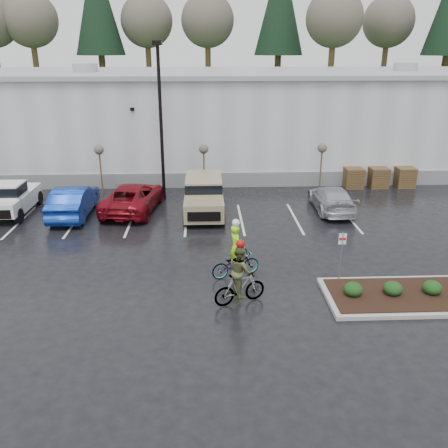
{
  "coord_description": "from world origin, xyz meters",
  "views": [
    {
      "loc": [
        -1.47,
        -16.44,
        8.83
      ],
      "look_at": [
        -0.61,
        3.78,
        1.3
      ],
      "focal_mm": 38.0,
      "sensor_mm": 36.0,
      "label": 1
    }
  ],
  "objects_px": {
    "pickup_white": "(12,196)",
    "car_blue": "(74,201)",
    "pallet_stack_b": "(378,177)",
    "lamppost": "(160,106)",
    "pallet_stack_c": "(405,177)",
    "sapling_mid": "(204,152)",
    "pallet_stack_a": "(353,178)",
    "sapling_east": "(322,151)",
    "cyclist_olive": "(240,281)",
    "car_red": "(133,197)",
    "car_far_silver": "(332,199)",
    "cyclist_hivis": "(236,259)",
    "fire_lane_sign": "(341,252)",
    "suv_tan": "(204,197)",
    "sapling_west": "(99,153)"
  },
  "relations": [
    {
      "from": "fire_lane_sign",
      "to": "suv_tan",
      "type": "relative_size",
      "value": 0.43
    },
    {
      "from": "car_blue",
      "to": "lamppost",
      "type": "bearing_deg",
      "value": -148.36
    },
    {
      "from": "car_far_silver",
      "to": "suv_tan",
      "type": "bearing_deg",
      "value": 3.69
    },
    {
      "from": "fire_lane_sign",
      "to": "cyclist_hivis",
      "type": "distance_m",
      "value": 4.2
    },
    {
      "from": "sapling_west",
      "to": "car_far_silver",
      "type": "distance_m",
      "value": 14.44
    },
    {
      "from": "pallet_stack_a",
      "to": "car_red",
      "type": "height_order",
      "value": "car_red"
    },
    {
      "from": "cyclist_olive",
      "to": "pallet_stack_a",
      "type": "bearing_deg",
      "value": -51.14
    },
    {
      "from": "sapling_mid",
      "to": "car_blue",
      "type": "distance_m",
      "value": 8.51
    },
    {
      "from": "fire_lane_sign",
      "to": "sapling_mid",
      "type": "bearing_deg",
      "value": 112.49
    },
    {
      "from": "pallet_stack_b",
      "to": "car_red",
      "type": "distance_m",
      "value": 16.35
    },
    {
      "from": "cyclist_hivis",
      "to": "car_blue",
      "type": "bearing_deg",
      "value": 27.16
    },
    {
      "from": "pallet_stack_a",
      "to": "pallet_stack_b",
      "type": "distance_m",
      "value": 1.7
    },
    {
      "from": "fire_lane_sign",
      "to": "car_blue",
      "type": "height_order",
      "value": "fire_lane_sign"
    },
    {
      "from": "lamppost",
      "to": "suv_tan",
      "type": "distance_m",
      "value": 6.11
    },
    {
      "from": "car_blue",
      "to": "cyclist_hivis",
      "type": "height_order",
      "value": "cyclist_hivis"
    },
    {
      "from": "sapling_east",
      "to": "pickup_white",
      "type": "bearing_deg",
      "value": -169.88
    },
    {
      "from": "pallet_stack_c",
      "to": "fire_lane_sign",
      "type": "bearing_deg",
      "value": -120.72
    },
    {
      "from": "car_red",
      "to": "car_far_silver",
      "type": "relative_size",
      "value": 1.18
    },
    {
      "from": "car_far_silver",
      "to": "cyclist_hivis",
      "type": "xyz_separation_m",
      "value": [
        -6.07,
        -8.21,
        0.06
      ]
    },
    {
      "from": "lamppost",
      "to": "pallet_stack_a",
      "type": "distance_m",
      "value": 13.61
    },
    {
      "from": "pallet_stack_b",
      "to": "car_red",
      "type": "height_order",
      "value": "car_red"
    },
    {
      "from": "pallet_stack_b",
      "to": "fire_lane_sign",
      "type": "height_order",
      "value": "fire_lane_sign"
    },
    {
      "from": "fire_lane_sign",
      "to": "cyclist_olive",
      "type": "height_order",
      "value": "cyclist_olive"
    },
    {
      "from": "pallet_stack_a",
      "to": "fire_lane_sign",
      "type": "relative_size",
      "value": 0.61
    },
    {
      "from": "pallet_stack_b",
      "to": "lamppost",
      "type": "bearing_deg",
      "value": -171.98
    },
    {
      "from": "car_blue",
      "to": "suv_tan",
      "type": "xyz_separation_m",
      "value": [
        7.25,
        -0.12,
        0.18
      ]
    },
    {
      "from": "pallet_stack_b",
      "to": "fire_lane_sign",
      "type": "bearing_deg",
      "value": -114.88
    },
    {
      "from": "sapling_mid",
      "to": "pallet_stack_c",
      "type": "distance_m",
      "value": 13.69
    },
    {
      "from": "sapling_east",
      "to": "suv_tan",
      "type": "bearing_deg",
      "value": -151.44
    },
    {
      "from": "car_blue",
      "to": "pickup_white",
      "type": "bearing_deg",
      "value": -11.37
    },
    {
      "from": "pallet_stack_b",
      "to": "cyclist_olive",
      "type": "bearing_deg",
      "value": -124.66
    },
    {
      "from": "pallet_stack_a",
      "to": "pallet_stack_b",
      "type": "relative_size",
      "value": 1.0
    },
    {
      "from": "fire_lane_sign",
      "to": "pickup_white",
      "type": "xyz_separation_m",
      "value": [
        -16.16,
        9.52,
        -0.43
      ]
    },
    {
      "from": "sapling_mid",
      "to": "car_red",
      "type": "relative_size",
      "value": 0.55
    },
    {
      "from": "fire_lane_sign",
      "to": "cyclist_hivis",
      "type": "relative_size",
      "value": 0.88
    },
    {
      "from": "lamppost",
      "to": "cyclist_hivis",
      "type": "distance_m",
      "value": 12.54
    },
    {
      "from": "pallet_stack_c",
      "to": "pallet_stack_b",
      "type": "bearing_deg",
      "value": 180.0
    },
    {
      "from": "sapling_mid",
      "to": "cyclist_olive",
      "type": "height_order",
      "value": "sapling_mid"
    },
    {
      "from": "sapling_east",
      "to": "pickup_white",
      "type": "height_order",
      "value": "sapling_east"
    },
    {
      "from": "pallet_stack_c",
      "to": "sapling_mid",
      "type": "bearing_deg",
      "value": -175.76
    },
    {
      "from": "lamppost",
      "to": "cyclist_hivis",
      "type": "bearing_deg",
      "value": -71.05
    },
    {
      "from": "pickup_white",
      "to": "pallet_stack_c",
      "type": "bearing_deg",
      "value": 9.96
    },
    {
      "from": "pallet_stack_b",
      "to": "pallet_stack_a",
      "type": "bearing_deg",
      "value": 180.0
    },
    {
      "from": "sapling_east",
      "to": "cyclist_olive",
      "type": "distance_m",
      "value": 15.53
    },
    {
      "from": "sapling_mid",
      "to": "car_blue",
      "type": "xyz_separation_m",
      "value": [
        -7.28,
        -3.98,
        -1.87
      ]
    },
    {
      "from": "sapling_west",
      "to": "pallet_stack_c",
      "type": "height_order",
      "value": "sapling_west"
    },
    {
      "from": "pickup_white",
      "to": "car_blue",
      "type": "distance_m",
      "value": 3.65
    },
    {
      "from": "pallet_stack_b",
      "to": "pickup_white",
      "type": "bearing_deg",
      "value": -169.26
    },
    {
      "from": "sapling_west",
      "to": "pallet_stack_a",
      "type": "height_order",
      "value": "sapling_west"
    },
    {
      "from": "sapling_west",
      "to": "car_blue",
      "type": "xyz_separation_m",
      "value": [
        -0.78,
        -3.98,
        -1.87
      ]
    }
  ]
}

